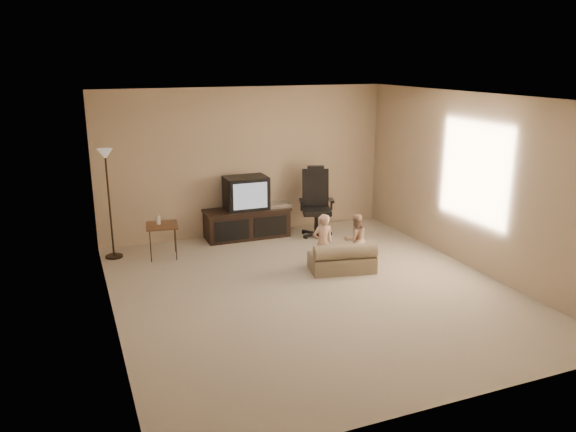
# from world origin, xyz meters

# --- Properties ---
(floor) EXTENTS (5.50, 5.50, 0.00)m
(floor) POSITION_xyz_m (0.00, 0.00, 0.00)
(floor) COLOR #B6A791
(floor) RESTS_ON ground
(room_shell) EXTENTS (5.50, 5.50, 5.50)m
(room_shell) POSITION_xyz_m (0.00, 0.00, 1.52)
(room_shell) COLOR white
(room_shell) RESTS_ON floor
(tv_stand) EXTENTS (1.48, 0.56, 1.05)m
(tv_stand) POSITION_xyz_m (-0.09, 2.49, 0.44)
(tv_stand) COLOR black
(tv_stand) RESTS_ON floor
(office_chair) EXTENTS (0.69, 0.71, 1.18)m
(office_chair) POSITION_xyz_m (1.04, 2.16, 0.43)
(office_chair) COLOR black
(office_chair) RESTS_ON floor
(side_table) EXTENTS (0.53, 0.53, 0.70)m
(side_table) POSITION_xyz_m (-1.59, 2.03, 0.50)
(side_table) COLOR brown
(side_table) RESTS_ON floor
(floor_lamp) EXTENTS (0.26, 0.26, 1.67)m
(floor_lamp) POSITION_xyz_m (-2.30, 2.30, 1.22)
(floor_lamp) COLOR black
(floor_lamp) RESTS_ON floor
(child_sofa) EXTENTS (0.99, 0.68, 0.45)m
(child_sofa) POSITION_xyz_m (0.68, 0.46, 0.18)
(child_sofa) COLOR gray
(child_sofa) RESTS_ON floor
(toddler_left) EXTENTS (0.31, 0.23, 0.85)m
(toddler_left) POSITION_xyz_m (0.42, 0.57, 0.43)
(toddler_left) COLOR #D8A687
(toddler_left) RESTS_ON floor
(toddler_right) EXTENTS (0.38, 0.22, 0.76)m
(toddler_right) POSITION_xyz_m (1.00, 0.68, 0.38)
(toddler_right) COLOR #D8A687
(toddler_right) RESTS_ON floor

